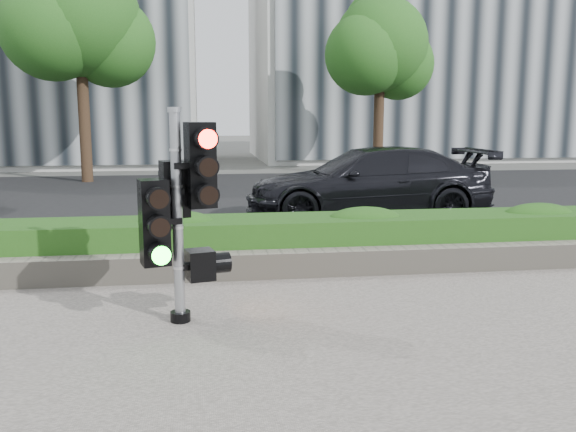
{
  "coord_description": "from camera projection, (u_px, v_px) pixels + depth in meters",
  "views": [
    {
      "loc": [
        -0.83,
        -5.89,
        2.15
      ],
      "look_at": [
        0.1,
        0.6,
        1.06
      ],
      "focal_mm": 38.0,
      "sensor_mm": 36.0,
      "label": 1
    }
  ],
  "objects": [
    {
      "name": "ground",
      "position": [
        287.0,
        328.0,
        6.22
      ],
      "size": [
        120.0,
        120.0,
        0.0
      ],
      "primitive_type": "plane",
      "color": "#51514C",
      "rests_on": "ground"
    },
    {
      "name": "tree_left",
      "position": [
        79.0,
        21.0,
        18.99
      ],
      "size": [
        4.61,
        4.03,
        7.34
      ],
      "color": "black",
      "rests_on": "ground"
    },
    {
      "name": "hedge",
      "position": [
        262.0,
        242.0,
        8.65
      ],
      "size": [
        12.0,
        1.0,
        0.68
      ],
      "primitive_type": "cube",
      "color": "#3F8629",
      "rests_on": "sidewalk"
    },
    {
      "name": "stone_wall",
      "position": [
        267.0,
        264.0,
        8.04
      ],
      "size": [
        12.0,
        0.32,
        0.34
      ],
      "primitive_type": "cube",
      "color": "gray",
      "rests_on": "sidewalk"
    },
    {
      "name": "traffic_signal",
      "position": [
        179.0,
        205.0,
        6.18
      ],
      "size": [
        0.8,
        0.66,
        2.2
      ],
      "rotation": [
        0.0,
        0.0,
        0.26
      ],
      "color": "black",
      "rests_on": "sidewalk"
    },
    {
      "name": "tree_right",
      "position": [
        380.0,
        48.0,
        21.44
      ],
      "size": [
        4.1,
        3.58,
        6.53
      ],
      "color": "black",
      "rests_on": "ground"
    },
    {
      "name": "road",
      "position": [
        234.0,
        198.0,
        15.99
      ],
      "size": [
        60.0,
        13.0,
        0.02
      ],
      "primitive_type": "cube",
      "color": "black",
      "rests_on": "ground"
    },
    {
      "name": "building_right",
      "position": [
        431.0,
        39.0,
        31.19
      ],
      "size": [
        18.0,
        10.0,
        12.0
      ],
      "primitive_type": "cube",
      "color": "#B7B7B2",
      "rests_on": "ground"
    },
    {
      "name": "curb",
      "position": [
        258.0,
        254.0,
        9.29
      ],
      "size": [
        60.0,
        0.25,
        0.12
      ],
      "primitive_type": "cube",
      "color": "gray",
      "rests_on": "ground"
    },
    {
      "name": "car_dark",
      "position": [
        368.0,
        183.0,
        12.68
      ],
      "size": [
        5.12,
        2.15,
        1.48
      ],
      "primitive_type": "imported",
      "rotation": [
        0.0,
        0.0,
        -1.55
      ],
      "color": "black",
      "rests_on": "road"
    }
  ]
}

